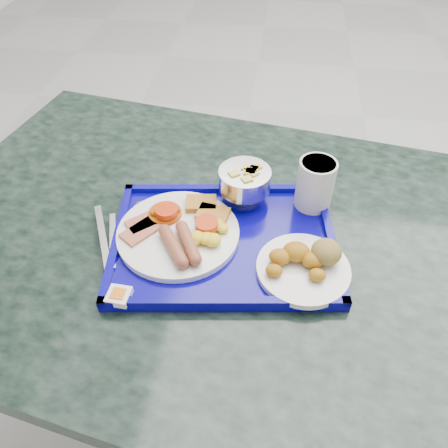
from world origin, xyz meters
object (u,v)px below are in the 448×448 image
(table, at_px, (225,295))
(fruit_bowl, at_px, (245,180))
(tray, at_px, (224,242))
(bread_plate, at_px, (306,263))
(main_plate, at_px, (182,231))
(juice_cup, at_px, (315,183))

(table, height_order, fruit_bowl, fruit_bowl)
(tray, distance_m, bread_plate, 0.15)
(bread_plate, bearing_deg, main_plate, 167.03)
(bread_plate, distance_m, fruit_bowl, 0.21)
(main_plate, bearing_deg, juice_cup, 26.80)
(main_plate, relative_size, bread_plate, 1.41)
(bread_plate, bearing_deg, table, 151.73)
(table, distance_m, main_plate, 0.23)
(juice_cup, bearing_deg, main_plate, -153.20)
(fruit_bowl, bearing_deg, main_plate, -131.08)
(table, relative_size, tray, 3.05)
(bread_plate, xyz_separation_m, fruit_bowl, (-0.12, 0.17, 0.03))
(bread_plate, xyz_separation_m, juice_cup, (0.01, 0.17, 0.04))
(tray, relative_size, fruit_bowl, 4.30)
(tray, relative_size, bread_plate, 2.75)
(bread_plate, relative_size, juice_cup, 1.60)
(table, relative_size, fruit_bowl, 13.13)
(main_plate, bearing_deg, tray, -1.21)
(main_plate, relative_size, fruit_bowl, 2.20)
(table, bearing_deg, juice_cup, 29.49)
(fruit_bowl, bearing_deg, tray, -101.88)
(main_plate, height_order, bread_plate, bread_plate)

